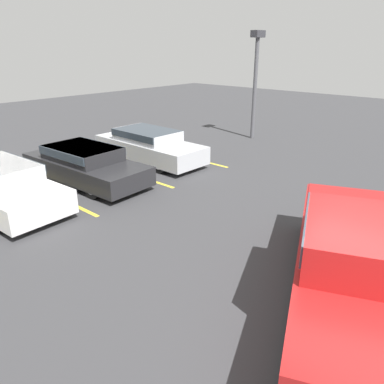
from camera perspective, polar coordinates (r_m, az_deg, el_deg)
ground_plane at (r=6.93m, az=23.74°, el=-18.48°), size 60.00×60.00×0.00m
stall_stripe_b at (r=12.43m, az=-21.13°, el=-0.03°), size 0.12×5.30×0.01m
stall_stripe_c at (r=13.85m, az=-10.66°, el=3.22°), size 0.12×5.30×0.01m
stall_stripe_d at (r=15.69m, az=-2.34°, el=5.72°), size 0.12×5.30×0.01m
pickup_truck at (r=6.90m, az=24.46°, el=-9.95°), size 6.29×4.24×1.76m
parked_sedan_b at (r=12.81m, az=-16.03°, el=4.24°), size 2.03×4.77×1.20m
parked_sedan_c at (r=14.72m, az=-6.60°, el=7.19°), size 1.77×4.75×1.24m
light_post at (r=18.41m, az=9.69°, el=17.58°), size 0.70×0.36×4.88m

